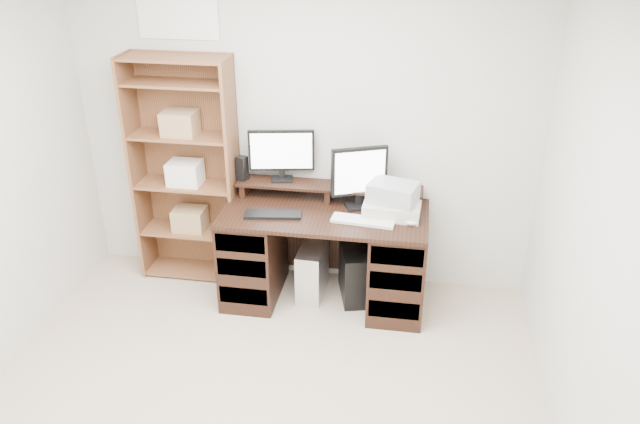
% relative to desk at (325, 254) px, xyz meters
% --- Properties ---
extents(room, '(3.54, 4.04, 2.54)m').
position_rel_desk_xyz_m(room, '(-0.22, -1.64, 0.86)').
color(room, '#BCA78D').
rests_on(room, ground).
extents(desk, '(1.50, 0.70, 0.75)m').
position_rel_desk_xyz_m(desk, '(0.00, 0.00, 0.00)').
color(desk, black).
rests_on(desk, ground).
extents(riser_shelf, '(1.40, 0.22, 0.12)m').
position_rel_desk_xyz_m(riser_shelf, '(0.00, 0.21, 0.45)').
color(riser_shelf, black).
rests_on(riser_shelf, desk).
extents(monitor_wide, '(0.49, 0.16, 0.39)m').
position_rel_desk_xyz_m(monitor_wide, '(-0.37, 0.26, 0.70)').
color(monitor_wide, black).
rests_on(monitor_wide, riser_shelf).
extents(monitor_small, '(0.40, 0.23, 0.46)m').
position_rel_desk_xyz_m(monitor_small, '(0.23, 0.14, 0.61)').
color(monitor_small, black).
rests_on(monitor_small, desk).
extents(speaker, '(0.09, 0.09, 0.18)m').
position_rel_desk_xyz_m(speaker, '(-0.67, 0.20, 0.57)').
color(speaker, black).
rests_on(speaker, riser_shelf).
extents(keyboard_black, '(0.42, 0.19, 0.02)m').
position_rel_desk_xyz_m(keyboard_black, '(-0.35, -0.13, 0.37)').
color(keyboard_black, black).
rests_on(keyboard_black, desk).
extents(keyboard_white, '(0.46, 0.18, 0.02)m').
position_rel_desk_xyz_m(keyboard_white, '(0.29, -0.12, 0.37)').
color(keyboard_white, silver).
rests_on(keyboard_white, desk).
extents(mouse, '(0.11, 0.09, 0.04)m').
position_rel_desk_xyz_m(mouse, '(0.63, -0.11, 0.38)').
color(mouse, silver).
rests_on(mouse, desk).
extents(printer, '(0.42, 0.32, 0.10)m').
position_rel_desk_xyz_m(printer, '(0.49, 0.03, 0.41)').
color(printer, beige).
rests_on(printer, desk).
extents(basket, '(0.38, 0.32, 0.14)m').
position_rel_desk_xyz_m(basket, '(0.49, 0.03, 0.53)').
color(basket, '#A4A9AF').
rests_on(basket, printer).
extents(tower_silver, '(0.20, 0.42, 0.41)m').
position_rel_desk_xyz_m(tower_silver, '(-0.10, 0.05, -0.18)').
color(tower_silver, silver).
rests_on(tower_silver, ground).
extents(tower_black, '(0.28, 0.45, 0.42)m').
position_rel_desk_xyz_m(tower_black, '(0.22, 0.06, -0.18)').
color(tower_black, black).
rests_on(tower_black, ground).
extents(bookshelf, '(0.80, 0.30, 1.80)m').
position_rel_desk_xyz_m(bookshelf, '(-1.12, 0.21, 0.53)').
color(bookshelf, brown).
rests_on(bookshelf, ground).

